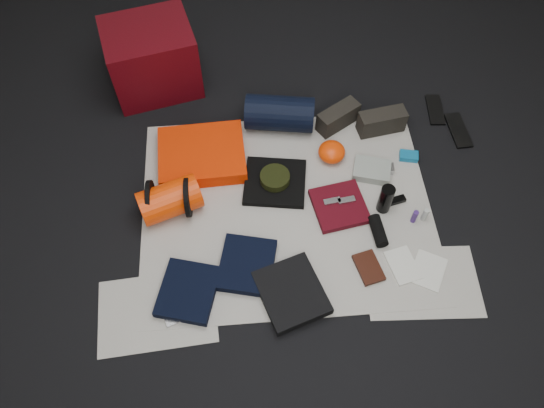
{
  "coord_description": "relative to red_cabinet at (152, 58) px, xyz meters",
  "views": [
    {
      "loc": [
        -0.21,
        -1.54,
        2.52
      ],
      "look_at": [
        -0.09,
        -0.03,
        0.1
      ],
      "focal_mm": 35.0,
      "sensor_mm": 36.0,
      "label": 1
    }
  ],
  "objects": [
    {
      "name": "compact_camera",
      "position": [
        1.34,
        -0.82,
        -0.19
      ],
      "size": [
        0.11,
        0.07,
        0.04
      ],
      "primitive_type": "cube",
      "rotation": [
        0.0,
        0.0,
        -0.1
      ],
      "color": "#AEAEB3",
      "rests_on": "newspaper_mat"
    },
    {
      "name": "first_aid_pouch",
      "position": [
        1.26,
        -0.82,
        -0.19
      ],
      "size": [
        0.24,
        0.21,
        0.05
      ],
      "primitive_type": "cube",
      "rotation": [
        0.0,
        0.0,
        -0.28
      ],
      "color": "gray",
      "rests_on": "newspaper_mat"
    },
    {
      "name": "boonie_crown",
      "position": [
        0.69,
        -0.86,
        -0.17
      ],
      "size": [
        0.17,
        0.17,
        0.08
      ],
      "primitive_type": "cylinder",
      "color": "black",
      "rests_on": "boonie_brim"
    },
    {
      "name": "red_cabinet",
      "position": [
        0.0,
        0.0,
        0.0
      ],
      "size": [
        0.61,
        0.55,
        0.44
      ],
      "primitive_type": "cube",
      "rotation": [
        0.0,
        0.0,
        0.24
      ],
      "color": "#4F050D",
      "rests_on": "floor"
    },
    {
      "name": "energy_bar_a",
      "position": [
        1.0,
        -1.03,
        -0.17
      ],
      "size": [
        0.1,
        0.05,
        0.01
      ],
      "primitive_type": "cube",
      "rotation": [
        0.0,
        0.0,
        0.14
      ],
      "color": "#AEAEB3",
      "rests_on": "red_shirt"
    },
    {
      "name": "sack_strap_left",
      "position": [
        0.01,
        -0.98,
        -0.1
      ],
      "size": [
        0.02,
        0.22,
        0.22
      ],
      "primitive_type": "cylinder",
      "rotation": [
        0.0,
        1.57,
        0.0
      ],
      "color": "black",
      "rests_on": "newspaper_mat"
    },
    {
      "name": "sunglasses",
      "position": [
        1.36,
        -1.03,
        -0.2
      ],
      "size": [
        0.11,
        0.06,
        0.03
      ],
      "primitive_type": "cube",
      "rotation": [
        0.0,
        0.0,
        0.24
      ],
      "color": "black",
      "rests_on": "newspaper_mat"
    },
    {
      "name": "energy_bar_b",
      "position": [
        1.08,
        -1.03,
        -0.17
      ],
      "size": [
        0.1,
        0.05,
        0.01
      ],
      "primitive_type": "cube",
      "rotation": [
        0.0,
        0.0,
        0.14
      ],
      "color": "#AEAEB3",
      "rests_on": "red_shirt"
    },
    {
      "name": "toiletry_purple",
      "position": [
        1.43,
        -1.16,
        -0.17
      ],
      "size": [
        0.04,
        0.04,
        0.09
      ],
      "primitive_type": "cylinder",
      "rotation": [
        0.0,
        0.0,
        0.28
      ],
      "color": "#3F216D",
      "rests_on": "newspaper_mat"
    },
    {
      "name": "speaker",
      "position": [
        1.22,
        -1.23,
        -0.18
      ],
      "size": [
        0.08,
        0.18,
        0.07
      ],
      "primitive_type": "cylinder",
      "rotation": [
        1.57,
        0.0,
        0.09
      ],
      "color": "black",
      "rests_on": "newspaper_mat"
    },
    {
      "name": "sack_strap_right",
      "position": [
        0.21,
        -0.98,
        -0.1
      ],
      "size": [
        0.02,
        0.22,
        0.22
      ],
      "primitive_type": "cylinder",
      "rotation": [
        0.0,
        1.57,
        0.0
      ],
      "color": "black",
      "rests_on": "newspaper_mat"
    },
    {
      "name": "boonie_brim",
      "position": [
        0.69,
        -0.86,
        -0.21
      ],
      "size": [
        0.32,
        0.32,
        0.01
      ],
      "primitive_type": "cylinder",
      "rotation": [
        0.0,
        0.0,
        0.16
      ],
      "color": "black",
      "rests_on": "newspaper_mat"
    },
    {
      "name": "newspaper_mat",
      "position": [
        0.75,
        -1.02,
        -0.21
      ],
      "size": [
        1.6,
        1.3,
        0.01
      ],
      "primitive_type": "cube",
      "color": "silver",
      "rests_on": "floor"
    },
    {
      "name": "map_booklet",
      "position": [
        1.32,
        -1.43,
        -0.21
      ],
      "size": [
        0.18,
        0.23,
        0.01
      ],
      "primitive_type": "cube",
      "rotation": [
        0.0,
        0.0,
        0.23
      ],
      "color": "silver",
      "rests_on": "newspaper_mat"
    },
    {
      "name": "floor",
      "position": [
        0.75,
        -1.02,
        -0.23
      ],
      "size": [
        4.5,
        4.5,
        0.02
      ],
      "primitive_type": "cube",
      "color": "black",
      "rests_on": "ground"
    },
    {
      "name": "trousers_navy_b",
      "position": [
        0.51,
        -1.37,
        -0.19
      ],
      "size": [
        0.34,
        0.37,
        0.05
      ],
      "primitive_type": "cube",
      "rotation": [
        0.0,
        0.0,
        -0.23
      ],
      "color": "black",
      "rests_on": "newspaper_mat"
    },
    {
      "name": "trousers_charcoal",
      "position": [
        0.72,
        -1.54,
        -0.18
      ],
      "size": [
        0.39,
        0.42,
        0.05
      ],
      "primitive_type": "cube",
      "rotation": [
        0.0,
        0.0,
        0.32
      ],
      "color": "black",
      "rests_on": "newspaper_mat"
    },
    {
      "name": "paperback_book",
      "position": [
        1.13,
        -1.43,
        -0.2
      ],
      "size": [
        0.16,
        0.2,
        0.02
      ],
      "primitive_type": "cube",
      "rotation": [
        0.0,
        0.0,
        0.24
      ],
      "color": "black",
      "rests_on": "newspaper_mat"
    },
    {
      "name": "orange_stuff_sack",
      "position": [
        1.04,
        -0.69,
        -0.16
      ],
      "size": [
        0.16,
        0.16,
        0.1
      ],
      "primitive_type": "ellipsoid",
      "rotation": [
        0.0,
        0.0,
        0.03
      ],
      "color": "#F03704",
      "rests_on": "newspaper_mat"
    },
    {
      "name": "cyan_case",
      "position": [
        1.5,
        -0.73,
        -0.19
      ],
      "size": [
        0.12,
        0.09,
        0.03
      ],
      "primitive_type": "cube",
      "rotation": [
        0.0,
        0.0,
        -0.21
      ],
      "color": "#0F6597",
      "rests_on": "newspaper_mat"
    },
    {
      "name": "key_cluster",
      "position": [
        0.12,
        -1.62,
        -0.21
      ],
      "size": [
        0.1,
        0.1,
        0.01
      ],
      "primitive_type": "cube",
      "rotation": [
        0.0,
        0.0,
        0.35
      ],
      "color": "#AEAEB3",
      "rests_on": "newspaper_mat"
    },
    {
      "name": "hiking_boot_left",
      "position": [
        1.11,
        -0.44,
        -0.14
      ],
      "size": [
        0.28,
        0.23,
        0.13
      ],
      "primitive_type": "cube",
      "rotation": [
        0.0,
        0.0,
        0.56
      ],
      "color": "black",
      "rests_on": "newspaper_mat"
    },
    {
      "name": "black_tshirt",
      "position": [
        0.69,
        -0.86,
        -0.19
      ],
      "size": [
        0.39,
        0.37,
        0.03
      ],
      "primitive_type": "cube",
      "rotation": [
        0.0,
        0.0,
        -0.15
      ],
      "color": "black",
      "rests_on": "newspaper_mat"
    },
    {
      "name": "tape_roll",
      "position": [
        0.71,
        -0.83,
        -0.16
      ],
      "size": [
        0.05,
        0.05,
        0.04
      ],
      "primitive_type": "cylinder",
      "color": "silver",
      "rests_on": "black_tshirt"
    },
    {
      "name": "flip_flop_left",
      "position": [
        1.75,
        -0.37,
        -0.21
      ],
      "size": [
        0.11,
        0.25,
        0.01
      ],
      "primitive_type": "cube",
      "rotation": [
        0.0,
        0.0,
        -0.09
      ],
      "color": "black",
      "rests_on": "floor"
    },
    {
      "name": "map_printout",
      "position": [
        1.44,
        -1.46,
        -0.21
      ],
      "size": [
        0.24,
        0.25,
        0.01
      ],
      "primitive_type": "cube",
      "rotation": [
        0.0,
        0.0,
        -0.5
      ],
      "color": "silver",
      "rests_on": "newspaper_mat"
    },
    {
      "name": "stuff_sack",
      "position": [
        0.11,
        -0.98,
        -0.12
      ],
      "size": [
        0.37,
        0.29,
        0.19
      ],
      "primitive_type": "cylinder",
      "rotation": [
        0.0,
        1.57,
        0.34
      ],
      "color": "#F03704",
      "rests_on": "newspaper_mat"
    },
    {
      "name": "water_bottle",
      "position": [
        1.28,
        -1.07,
        -0.12
      ],
      "size": [
        0.08,
        0.08,
        0.19
      ],
      "primitive_type": "cylinder",
      "rotation": [
        0.0,
        0.0,
        -0.13
      ],
      "color": "black",
      "rests_on": "newspaper_mat"
    },
    {
      "name": "red_shirt",
      "position": [
        1.04,
        -1.05,
        -0.19
      ],
      "size": [
        0.32,
        0.32,
        0.04
      ],
      "primitive_type": "cube",
      "rotation": [
        0.0,
        0.0,
        0.18
      ],
      "color": "#4B0812",
      "rests_on": "newspaper_mat"
    },
    {
      "name": "sleeping_pad",
      "position": [
        0.28,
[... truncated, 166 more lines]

